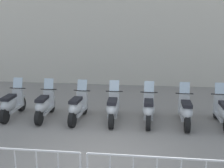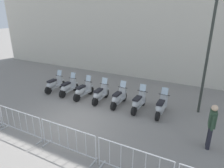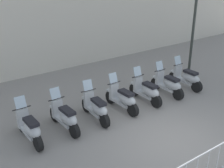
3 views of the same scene
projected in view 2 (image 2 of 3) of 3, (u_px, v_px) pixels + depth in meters
name	position (u px, v px, depth m)	size (l,w,h in m)	color
ground_plane	(73.00, 121.00, 8.93)	(120.00, 120.00, 0.00)	gray
motorcycle_0	(54.00, 84.00, 12.27)	(0.56, 1.73, 1.24)	black
motorcycle_1	(68.00, 87.00, 11.76)	(0.57, 1.73, 1.24)	black
motorcycle_2	(83.00, 91.00, 11.24)	(0.56, 1.72, 1.24)	black
motorcycle_3	(100.00, 94.00, 10.77)	(0.57, 1.73, 1.24)	black
motorcycle_4	(118.00, 98.00, 10.29)	(0.56, 1.73, 1.24)	black
motorcycle_5	(138.00, 102.00, 9.78)	(0.56, 1.72, 1.24)	black
motorcycle_6	(161.00, 107.00, 9.33)	(0.56, 1.73, 1.24)	black
barrier_segment_2	(20.00, 123.00, 7.80)	(2.32, 0.60, 1.07)	#B2B5B7
barrier_segment_3	(68.00, 140.00, 6.75)	(2.32, 0.60, 1.07)	#B2B5B7
barrier_segment_4	(133.00, 164.00, 5.69)	(2.32, 0.60, 1.07)	#B2B5B7
street_lamp	(210.00, 40.00, 8.59)	(0.36, 0.36, 5.85)	#2D332D
officer_near_row_end	(212.00, 124.00, 6.86)	(0.27, 0.54, 1.73)	#23232D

